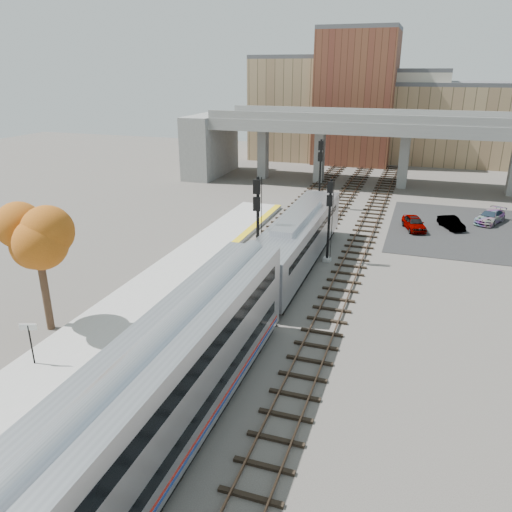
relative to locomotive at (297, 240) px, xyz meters
The scene contains 17 objects.
ground 13.67m from the locomotive, 94.25° to the right, with size 160.00×160.00×0.00m, color #47423D.
platform 15.91m from the locomotive, 121.54° to the right, with size 4.50×60.00×0.35m, color #9E9E99.
yellow_strip 14.99m from the locomotive, 115.28° to the right, with size 0.70×60.00×0.01m, color yellow.
tracks 2.40m from the locomotive, 94.04° to the right, with size 10.70×95.00×0.25m.
overpass 31.99m from the locomotive, 82.91° to the left, with size 54.00×12.00×9.50m.
buildings_far 53.42m from the locomotive, 89.72° to the left, with size 43.00×21.00×20.60m.
parking_lot 19.65m from the locomotive, 48.23° to the left, with size 14.00×18.00×0.04m, color black.
locomotive is the anchor object (origin of this frame).
coach 22.61m from the locomotive, 90.00° to the right, with size 3.03×25.00×5.00m.
signal_mast_near 4.30m from the locomotive, 121.89° to the right, with size 0.60×0.64×7.66m.
signal_mast_mid 2.98m from the locomotive, 44.62° to the left, with size 0.60×0.64×6.71m.
signal_mast_far 18.15m from the locomotive, 96.67° to the left, with size 0.60×0.64×7.54m.
station_sign 20.31m from the locomotive, 117.28° to the right, with size 0.87×0.33×2.27m.
tree 18.61m from the locomotive, 128.89° to the right, with size 3.60×3.60×7.58m.
car_a 15.44m from the locomotive, 57.41° to the left, with size 1.59×3.94×1.34m, color #99999E.
car_b 18.70m from the locomotive, 51.19° to the left, with size 1.21×3.48×1.15m, color #99999E.
car_c 23.57m from the locomotive, 49.02° to the left, with size 1.83×4.50×1.31m, color #99999E.
Camera 1 is at (9.61, -21.88, 14.60)m, focal length 35.00 mm.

